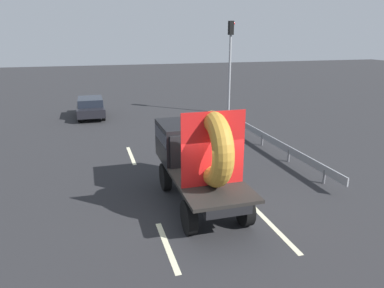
{
  "coord_description": "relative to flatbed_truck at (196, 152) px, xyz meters",
  "views": [
    {
      "loc": [
        -3.51,
        -9.52,
        5.39
      ],
      "look_at": [
        -0.22,
        1.76,
        1.8
      ],
      "focal_mm": 33.44,
      "sensor_mm": 36.0,
      "label": 1
    }
  ],
  "objects": [
    {
      "name": "ground_plane",
      "position": [
        0.22,
        -1.24,
        -1.69
      ],
      "size": [
        120.0,
        120.0,
        0.0
      ],
      "primitive_type": "plane",
      "color": "#28282B"
    },
    {
      "name": "flatbed_truck",
      "position": [
        0.0,
        0.0,
        0.0
      ],
      "size": [
        2.02,
        5.04,
        3.38
      ],
      "color": "black",
      "rests_on": "ground_plane"
    },
    {
      "name": "distant_sedan",
      "position": [
        -3.2,
        14.15,
        -0.97
      ],
      "size": [
        1.76,
        4.11,
        1.34
      ],
      "color": "black",
      "rests_on": "ground_plane"
    },
    {
      "name": "traffic_light",
      "position": [
        6.27,
        12.66,
        2.38
      ],
      "size": [
        0.42,
        0.36,
        6.29
      ],
      "color": "gray",
      "rests_on": "ground_plane"
    },
    {
      "name": "guardrail",
      "position": [
        5.01,
        3.67,
        -1.16
      ],
      "size": [
        0.1,
        10.16,
        0.71
      ],
      "color": "gray",
      "rests_on": "ground_plane"
    },
    {
      "name": "lane_dash_left_near",
      "position": [
        -1.6,
        -2.61,
        -1.68
      ],
      "size": [
        0.16,
        2.5,
        0.01
      ],
      "primitive_type": "cube",
      "rotation": [
        0.0,
        0.0,
        1.57
      ],
      "color": "beige",
      "rests_on": "ground_plane"
    },
    {
      "name": "lane_dash_left_far",
      "position": [
        -1.6,
        5.19,
        -1.68
      ],
      "size": [
        0.16,
        2.64,
        0.01
      ],
      "primitive_type": "cube",
      "rotation": [
        0.0,
        0.0,
        1.57
      ],
      "color": "beige",
      "rests_on": "ground_plane"
    },
    {
      "name": "lane_dash_right_near",
      "position": [
        1.6,
        -2.54,
        -1.68
      ],
      "size": [
        0.16,
        2.86,
        0.01
      ],
      "primitive_type": "cube",
      "rotation": [
        0.0,
        0.0,
        1.57
      ],
      "color": "beige",
      "rests_on": "ground_plane"
    },
    {
      "name": "lane_dash_right_far",
      "position": [
        1.6,
        5.14,
        -1.68
      ],
      "size": [
        0.16,
        2.55,
        0.01
      ],
      "primitive_type": "cube",
      "rotation": [
        0.0,
        0.0,
        1.57
      ],
      "color": "beige",
      "rests_on": "ground_plane"
    }
  ]
}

